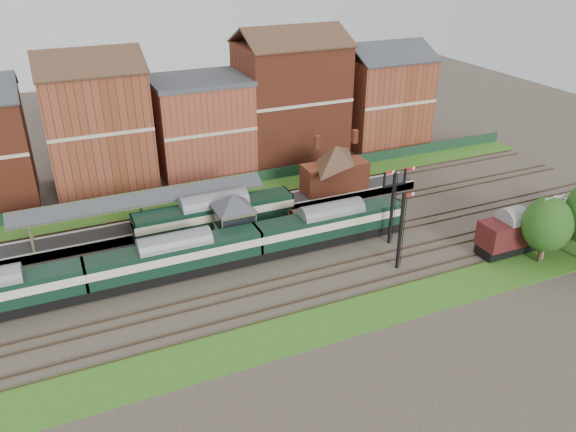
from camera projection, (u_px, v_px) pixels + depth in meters
name	position (u px, v px, depth m)	size (l,w,h in m)	color
ground	(274.00, 255.00, 56.56)	(160.00, 160.00, 0.00)	#473D33
grass_back	(225.00, 194.00, 69.61)	(90.00, 4.50, 0.06)	#2D6619
grass_front	(329.00, 322.00, 46.75)	(90.00, 5.00, 0.06)	#2D6619
fence	(220.00, 183.00, 70.92)	(90.00, 0.12, 1.50)	#193823
platform	(199.00, 219.00, 62.50)	(55.00, 3.40, 1.00)	#2D2D2D
signal_box	(234.00, 219.00, 56.70)	(5.40, 5.40, 6.00)	#5A6F4F
brick_hut	(305.00, 222.00, 60.48)	(3.20, 2.64, 2.94)	brown
station_building	(335.00, 168.00, 67.06)	(8.10, 8.10, 5.90)	brown
canopy	(141.00, 195.00, 58.50)	(26.00, 3.89, 4.08)	#3F492D
semaphore_bracket	(393.00, 203.00, 56.76)	(3.60, 0.25, 8.18)	black
semaphore_siding	(401.00, 230.00, 52.58)	(1.23, 0.25, 8.00)	black
yard_lamp	(549.00, 224.00, 54.01)	(2.60, 0.22, 7.00)	beige
town_backdrop	(200.00, 120.00, 73.75)	(69.00, 10.00, 16.00)	brown
dmu_train	(176.00, 257.00, 52.04)	(48.62, 2.56, 3.74)	black
platform_railcar	(215.00, 215.00, 59.36)	(17.15, 2.71, 3.95)	black
goods_van_a	(510.00, 233.00, 56.08)	(6.37, 2.76, 3.86)	black
goods_van_b	(559.00, 222.00, 58.57)	(5.81, 2.52, 3.53)	black
tree_far	(547.00, 225.00, 53.52)	(4.73, 4.73, 6.90)	#382619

